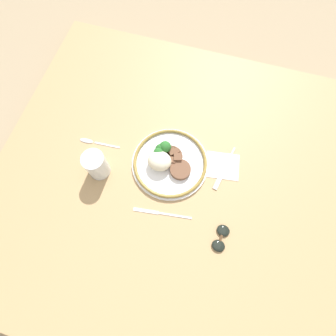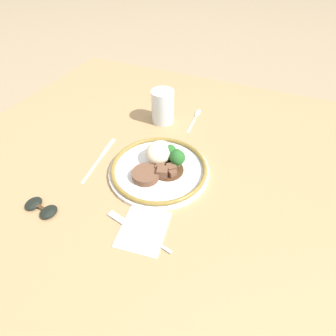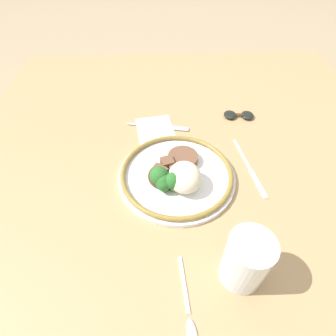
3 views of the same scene
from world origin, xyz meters
name	(u,v)px [view 1 (image 1 of 3)]	position (x,y,z in m)	size (l,w,h in m)	color
ground_plane	(176,182)	(0.00, 0.00, 0.00)	(8.00, 8.00, 0.00)	#998466
dining_table	(176,180)	(0.00, 0.00, 0.02)	(1.34, 1.24, 0.04)	tan
napkin	(222,166)	(-0.15, -0.10, 0.04)	(0.14, 0.12, 0.00)	silver
plate	(168,161)	(0.05, -0.05, 0.06)	(0.28, 0.28, 0.07)	white
juice_glass	(97,165)	(0.28, 0.05, 0.09)	(0.08, 0.08, 0.11)	yellow
fork	(223,172)	(-0.16, -0.07, 0.04)	(0.05, 0.18, 0.00)	silver
knife	(160,213)	(0.02, 0.14, 0.04)	(0.21, 0.04, 0.00)	silver
spoon	(92,142)	(0.35, -0.05, 0.04)	(0.16, 0.02, 0.01)	silver
sunglasses	(221,238)	(-0.20, 0.16, 0.05)	(0.05, 0.10, 0.01)	black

